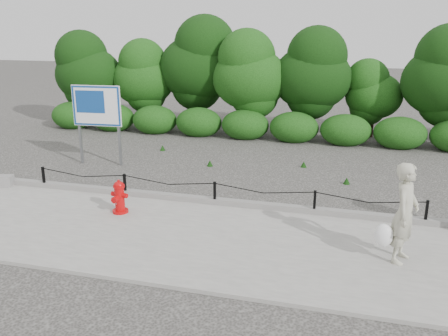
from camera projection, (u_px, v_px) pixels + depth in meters
name	position (u px, v px, depth m)	size (l,w,h in m)	color
ground	(215.00, 207.00, 12.10)	(90.00, 90.00, 0.00)	#2D2B28
sidewalk	(189.00, 238.00, 10.24)	(14.00, 4.00, 0.08)	gray
curb	(215.00, 201.00, 12.10)	(14.00, 0.22, 0.14)	slate
chain_barrier	(215.00, 190.00, 11.97)	(10.06, 0.06, 0.60)	black
treeline	(277.00, 73.00, 19.60)	(20.38, 3.76, 4.81)	black
fire_hydrant	(119.00, 197.00, 11.43)	(0.44, 0.47, 0.83)	#BE0709
pedestrian	(403.00, 215.00, 8.92)	(0.86, 0.83, 1.95)	#B0AE97
advertising_sign	(97.00, 109.00, 15.29)	(1.64, 0.25, 2.63)	slate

